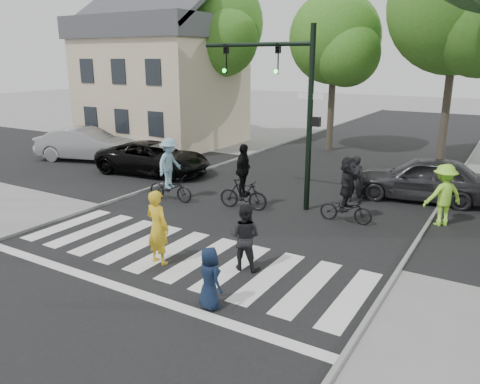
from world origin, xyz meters
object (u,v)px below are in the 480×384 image
at_px(pedestrian_child, 210,278).
at_px(car_suv, 154,158).
at_px(traffic_signal, 287,92).
at_px(car_silver, 87,144).
at_px(cyclist_right, 347,194).
at_px(cyclist_mid, 243,183).
at_px(pedestrian_woman, 158,227).
at_px(pedestrian_adult, 245,237).
at_px(cyclist_left, 170,174).
at_px(car_grey, 422,178).

distance_m(pedestrian_child, car_suv, 12.11).
height_order(traffic_signal, pedestrian_child, traffic_signal).
distance_m(traffic_signal, car_silver, 12.34).
relative_size(traffic_signal, cyclist_right, 2.87).
xyz_separation_m(pedestrian_child, car_suv, (-8.79, 8.33, 0.05)).
relative_size(cyclist_right, car_silver, 0.42).
relative_size(pedestrian_child, cyclist_mid, 0.59).
height_order(pedestrian_woman, pedestrian_adult, pedestrian_woman).
xyz_separation_m(traffic_signal, car_suv, (-7.03, 1.28, -3.19)).
height_order(cyclist_left, car_grey, cyclist_left).
bearing_deg(car_grey, pedestrian_child, -20.65).
height_order(pedestrian_child, cyclist_mid, cyclist_mid).
height_order(cyclist_mid, car_silver, cyclist_mid).
distance_m(pedestrian_adult, car_silver, 14.90).
bearing_deg(car_suv, car_silver, 78.53).
bearing_deg(pedestrian_adult, traffic_signal, -83.52).
distance_m(cyclist_left, car_suv, 4.32).
bearing_deg(cyclist_right, traffic_signal, 167.49).
xyz_separation_m(pedestrian_child, car_silver, (-13.58, 8.78, 0.16)).
relative_size(pedestrian_adult, cyclist_mid, 0.74).
relative_size(pedestrian_woman, pedestrian_adult, 1.14).
height_order(traffic_signal, pedestrian_adult, traffic_signal).
xyz_separation_m(pedestrian_woman, car_silver, (-11.23, 7.64, -0.13)).
bearing_deg(pedestrian_adult, car_silver, -36.35).
bearing_deg(cyclist_left, pedestrian_child, -44.88).
height_order(cyclist_mid, cyclist_right, cyclist_mid).
xyz_separation_m(cyclist_left, cyclist_mid, (2.75, 0.51, -0.06)).
relative_size(cyclist_mid, car_suv, 0.44).
xyz_separation_m(pedestrian_child, cyclist_left, (-5.53, 5.51, 0.32)).
bearing_deg(car_suv, traffic_signal, -106.41).
bearing_deg(pedestrian_woman, cyclist_left, -46.96).
distance_m(cyclist_left, car_grey, 9.08).
height_order(pedestrian_child, car_suv, car_suv).
bearing_deg(cyclist_mid, pedestrian_child, -65.15).
bearing_deg(car_suv, cyclist_mid, -117.23).
bearing_deg(pedestrian_child, pedestrian_adult, -58.01).
distance_m(cyclist_left, cyclist_mid, 2.79).
height_order(traffic_signal, car_grey, traffic_signal).
bearing_deg(pedestrian_child, cyclist_mid, -42.81).
height_order(pedestrian_adult, car_silver, pedestrian_adult).
relative_size(pedestrian_woman, cyclist_mid, 0.84).
bearing_deg(pedestrian_child, car_grey, -79.69).
bearing_deg(pedestrian_woman, car_silver, -27.32).
xyz_separation_m(pedestrian_adult, car_suv, (-8.45, 6.37, -0.12)).
relative_size(cyclist_left, cyclist_mid, 1.01).
bearing_deg(cyclist_left, car_grey, 31.69).
xyz_separation_m(pedestrian_child, cyclist_mid, (-2.79, 6.02, 0.26)).
relative_size(traffic_signal, car_grey, 1.27).
xyz_separation_m(pedestrian_adult, cyclist_left, (-5.20, 3.54, 0.15)).
bearing_deg(cyclist_mid, cyclist_right, 8.38).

